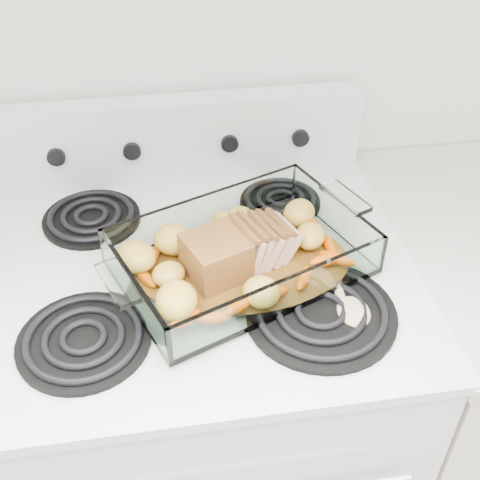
{
  "coord_description": "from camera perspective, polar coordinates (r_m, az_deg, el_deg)",
  "views": [
    {
      "loc": [
        -0.05,
        0.84,
        1.65
      ],
      "look_at": [
        0.08,
        1.64,
        0.99
      ],
      "focal_mm": 45.0,
      "sensor_mm": 36.0,
      "label": 1
    }
  ],
  "objects": [
    {
      "name": "pork_roast",
      "position": [
        1.03,
        -0.9,
        -0.91
      ],
      "size": [
        0.2,
        0.1,
        0.08
      ],
      "rotation": [
        0.0,
        0.0,
        -0.13
      ],
      "color": "brown",
      "rests_on": "baking_dish"
    },
    {
      "name": "electric_range",
      "position": [
        1.43,
        -3.36,
        -15.95
      ],
      "size": [
        0.78,
        0.7,
        1.12
      ],
      "color": "silver",
      "rests_on": "ground"
    },
    {
      "name": "roast_vegetables",
      "position": [
        1.07,
        -0.37,
        -0.19
      ],
      "size": [
        0.38,
        0.21,
        0.05
      ],
      "rotation": [
        0.0,
        0.0,
        -0.33
      ],
      "color": "#C85202",
      "rests_on": "baking_dish"
    },
    {
      "name": "baking_dish",
      "position": [
        1.05,
        0.17,
        -1.84
      ],
      "size": [
        0.41,
        0.27,
        0.08
      ],
      "rotation": [
        0.0,
        0.0,
        0.38
      ],
      "color": "white",
      "rests_on": "electric_range"
    },
    {
      "name": "wooden_spoon",
      "position": [
        1.04,
        9.73,
        -4.74
      ],
      "size": [
        0.05,
        0.25,
        0.02
      ],
      "rotation": [
        0.0,
        0.0,
        -0.05
      ],
      "color": "tan",
      "rests_on": "electric_range"
    },
    {
      "name": "counter_right",
      "position": [
        1.61,
        21.54,
        -12.26
      ],
      "size": [
        0.58,
        0.68,
        0.93
      ],
      "color": "beige",
      "rests_on": "ground"
    }
  ]
}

